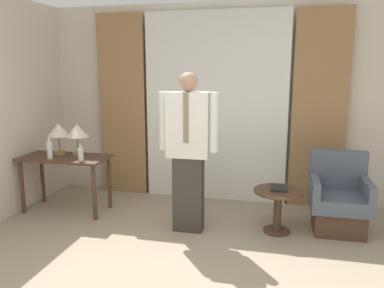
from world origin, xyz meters
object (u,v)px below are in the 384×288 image
object	(u,v)px
bottle_by_lamp	(81,154)
book	(279,188)
bottle_near_edge	(50,150)
armchair	(339,202)
table_lamp_right	(77,132)
desk	(65,165)
table_lamp_left	(59,131)
person	(188,147)
side_table	(278,203)

from	to	relation	value
bottle_by_lamp	book	world-z (taller)	bottle_by_lamp
bottle_near_edge	armchair	world-z (taller)	bottle_near_edge
bottle_by_lamp	armchair	size ratio (longest dim) A/B	0.22
bottle_near_edge	armchair	xyz separation A→B (m)	(3.45, 0.28, -0.50)
book	table_lamp_right	bearing A→B (deg)	176.36
desk	table_lamp_right	world-z (taller)	table_lamp_right
table_lamp_right	bottle_by_lamp	distance (m)	0.39
bottle_by_lamp	armchair	distance (m)	3.08
table_lamp_left	bottle_near_edge	distance (m)	0.32
bottle_by_lamp	person	distance (m)	1.38
table_lamp_right	side_table	distance (m)	2.64
bottle_near_edge	desk	bearing A→B (deg)	52.87
desk	table_lamp_right	size ratio (longest dim) A/B	2.74
side_table	armchair	bearing A→B (deg)	17.06
bottle_by_lamp	armchair	world-z (taller)	bottle_by_lamp
table_lamp_left	book	world-z (taller)	table_lamp_left
desk	person	size ratio (longest dim) A/B	0.63
desk	bottle_near_edge	xyz separation A→B (m)	(-0.11, -0.15, 0.23)
bottle_near_edge	book	size ratio (longest dim) A/B	1.29
desk	armchair	world-z (taller)	armchair
table_lamp_right	bottle_by_lamp	size ratio (longest dim) A/B	2.12
book	bottle_near_edge	bearing A→B (deg)	-178.07
armchair	side_table	world-z (taller)	armchair
armchair	book	size ratio (longest dim) A/B	4.13
desk	book	world-z (taller)	desk
desk	armchair	size ratio (longest dim) A/B	1.25
table_lamp_left	person	size ratio (longest dim) A/B	0.23
table_lamp_left	table_lamp_right	distance (m)	0.27
table_lamp_left	armchair	world-z (taller)	table_lamp_left
desk	table_lamp_right	bearing A→B (deg)	39.43
bottle_by_lamp	person	bearing A→B (deg)	-3.78
side_table	person	bearing A→B (deg)	-170.27
table_lamp_left	side_table	size ratio (longest dim) A/B	0.75
bottle_near_edge	person	world-z (taller)	person
bottle_by_lamp	side_table	xyz separation A→B (m)	(2.35, 0.08, -0.46)
table_lamp_right	person	distance (m)	1.59
desk	side_table	distance (m)	2.69
table_lamp_right	person	bearing A→B (deg)	-12.95
table_lamp_right	armchair	bearing A→B (deg)	0.37
armchair	side_table	distance (m)	0.70
table_lamp_left	book	distance (m)	2.86
desk	side_table	size ratio (longest dim) A/B	2.05
person	book	bearing A→B (deg)	11.03
armchair	side_table	xyz separation A→B (m)	(-0.67, -0.21, 0.01)
table_lamp_right	person	world-z (taller)	person
desk	book	xyz separation A→B (m)	(2.68, -0.05, -0.10)
person	desk	bearing A→B (deg)	171.67
table_lamp_right	armchair	distance (m)	3.28
bottle_near_edge	side_table	bearing A→B (deg)	1.44
desk	book	bearing A→B (deg)	-1.12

